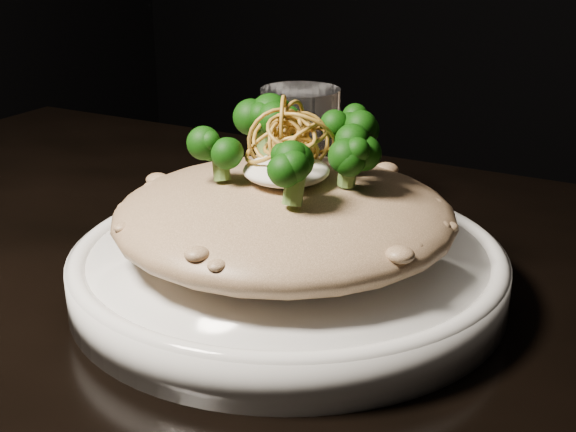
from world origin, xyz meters
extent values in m
cube|color=black|center=(0.00, 0.00, 0.73)|extent=(1.10, 0.80, 0.04)
cylinder|color=black|center=(-0.48, 0.33, 0.35)|extent=(0.05, 0.05, 0.71)
cylinder|color=white|center=(-0.01, 0.07, 0.77)|extent=(0.29, 0.29, 0.03)
ellipsoid|color=brown|center=(-0.01, 0.07, 0.80)|extent=(0.23, 0.23, 0.05)
ellipsoid|color=white|center=(-0.01, 0.06, 0.84)|extent=(0.06, 0.06, 0.02)
cylinder|color=white|center=(-0.06, 0.19, 0.81)|extent=(0.07, 0.07, 0.11)
camera|label=1|loc=(0.23, -0.36, 0.99)|focal=50.00mm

